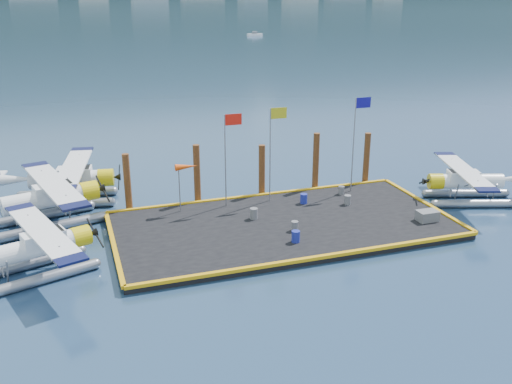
% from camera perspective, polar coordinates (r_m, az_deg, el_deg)
% --- Properties ---
extents(ground, '(4000.00, 4000.00, 0.00)m').
position_cam_1_polar(ground, '(34.54, 2.74, -3.68)').
color(ground, '#1A304E').
rests_on(ground, ground).
extents(dock, '(20.00, 10.00, 0.40)m').
position_cam_1_polar(dock, '(34.46, 2.74, -3.37)').
color(dock, black).
rests_on(dock, ground).
extents(dock_bumpers, '(20.25, 10.25, 0.18)m').
position_cam_1_polar(dock_bumpers, '(34.35, 2.75, -2.93)').
color(dock_bumpers, '#CF940C').
rests_on(dock_bumpers, dock).
extents(seaplane_a, '(8.22, 8.78, 3.15)m').
position_cam_1_polar(seaplane_a, '(30.61, -20.99, -5.44)').
color(seaplane_a, gray).
rests_on(seaplane_a, ground).
extents(seaplane_b, '(9.25, 9.99, 3.55)m').
position_cam_1_polar(seaplane_b, '(36.69, -20.06, -0.88)').
color(seaplane_b, gray).
rests_on(seaplane_b, ground).
extents(seaplane_c, '(8.86, 9.70, 3.43)m').
position_cam_1_polar(seaplane_c, '(40.12, -18.17, 0.98)').
color(seaplane_c, gray).
rests_on(seaplane_c, ground).
extents(seaplane_d, '(8.06, 8.63, 3.09)m').
position_cam_1_polar(seaplane_d, '(40.80, 20.40, 0.81)').
color(seaplane_d, gray).
rests_on(seaplane_d, ground).
extents(drum_0, '(0.48, 0.48, 0.67)m').
position_cam_1_polar(drum_0, '(34.78, -0.22, -2.17)').
color(drum_0, '#5B5B60').
rests_on(drum_0, dock).
extents(drum_1, '(0.47, 0.47, 0.66)m').
position_cam_1_polar(drum_1, '(31.74, 3.99, -4.46)').
color(drum_1, navy).
rests_on(drum_1, dock).
extents(drum_2, '(0.44, 0.44, 0.62)m').
position_cam_1_polar(drum_2, '(37.55, 9.14, -0.78)').
color(drum_2, '#5B5B60').
rests_on(drum_2, dock).
extents(drum_3, '(0.41, 0.41, 0.58)m').
position_cam_1_polar(drum_3, '(33.18, 3.89, -3.42)').
color(drum_3, '#5B5B60').
rests_on(drum_3, dock).
extents(drum_4, '(0.40, 0.40, 0.57)m').
position_cam_1_polar(drum_4, '(39.36, 8.53, 0.18)').
color(drum_4, '#5B5B60').
rests_on(drum_4, dock).
extents(drum_5, '(0.46, 0.46, 0.65)m').
position_cam_1_polar(drum_5, '(37.40, 4.80, -0.66)').
color(drum_5, navy).
rests_on(drum_5, dock).
extents(crate, '(1.25, 0.83, 0.62)m').
position_cam_1_polar(crate, '(36.05, 16.76, -2.28)').
color(crate, '#5B5B60').
rests_on(crate, dock).
extents(flagpole_red, '(1.14, 0.08, 6.00)m').
position_cam_1_polar(flagpole_red, '(35.81, -2.79, 4.63)').
color(flagpole_red, gray).
rests_on(flagpole_red, dock).
extents(flagpole_yellow, '(1.14, 0.08, 6.20)m').
position_cam_1_polar(flagpole_yellow, '(36.68, 1.73, 5.20)').
color(flagpole_yellow, gray).
rests_on(flagpole_yellow, dock).
extents(flagpole_blue, '(1.14, 0.08, 6.50)m').
position_cam_1_polar(flagpole_blue, '(39.07, 10.05, 6.07)').
color(flagpole_blue, gray).
rests_on(flagpole_blue, dock).
extents(windsock, '(1.40, 0.44, 3.12)m').
position_cam_1_polar(windsock, '(35.52, -7.01, 2.42)').
color(windsock, gray).
rests_on(windsock, dock).
extents(piling_0, '(0.44, 0.44, 4.00)m').
position_cam_1_polar(piling_0, '(36.93, -12.72, 0.74)').
color(piling_0, '#402612').
rests_on(piling_0, ground).
extents(piling_1, '(0.44, 0.44, 4.20)m').
position_cam_1_polar(piling_1, '(37.55, -5.91, 1.61)').
color(piling_1, '#402612').
rests_on(piling_1, ground).
extents(piling_2, '(0.44, 0.44, 3.80)m').
position_cam_1_polar(piling_2, '(38.78, 0.59, 2.00)').
color(piling_2, '#402612').
rests_on(piling_2, ground).
extents(piling_3, '(0.44, 0.44, 4.30)m').
position_cam_1_polar(piling_3, '(40.15, 6.00, 2.88)').
color(piling_3, '#402612').
rests_on(piling_3, ground).
extents(piling_4, '(0.44, 0.44, 4.00)m').
position_cam_1_polar(piling_4, '(41.96, 10.98, 3.15)').
color(piling_4, '#402612').
rests_on(piling_4, ground).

